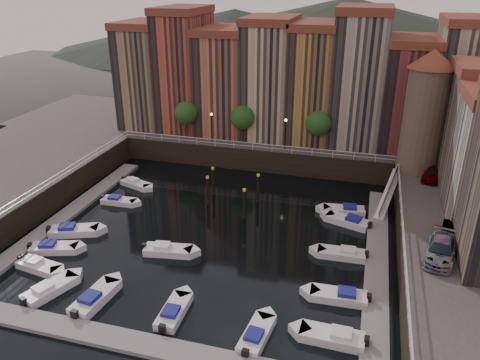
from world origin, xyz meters
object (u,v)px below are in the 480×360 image
(mooring_pilings, at_px, (230,191))
(car_c, at_px, (440,251))
(car_a, at_px, (432,174))
(car_b, at_px, (452,234))
(boat_left_1, at_px, (53,248))
(boat_left_2, at_px, (73,231))
(gangway, at_px, (389,192))
(corner_tower, at_px, (425,110))
(boat_left_0, at_px, (39,266))

(mooring_pilings, bearing_deg, car_c, -26.77)
(mooring_pilings, relative_size, car_a, 1.41)
(mooring_pilings, distance_m, car_b, 23.18)
(boat_left_1, bearing_deg, boat_left_2, 73.83)
(gangway, distance_m, mooring_pilings, 17.54)
(corner_tower, distance_m, gangway, 9.86)
(boat_left_0, relative_size, car_c, 0.85)
(boat_left_1, relative_size, car_b, 1.17)
(car_b, bearing_deg, boat_left_1, -163.81)
(corner_tower, relative_size, mooring_pilings, 2.33)
(boat_left_1, distance_m, car_c, 34.25)
(gangway, bearing_deg, corner_tower, 57.20)
(boat_left_2, distance_m, car_c, 34.16)
(mooring_pilings, xyz_separation_m, boat_left_0, (-12.66, -16.82, -1.30))
(boat_left_1, height_order, car_c, car_c)
(gangway, height_order, boat_left_1, gangway)
(boat_left_0, distance_m, car_b, 36.07)
(corner_tower, relative_size, boat_left_1, 2.92)
(mooring_pilings, bearing_deg, boat_left_0, -126.97)
(car_b, bearing_deg, corner_tower, 102.51)
(corner_tower, distance_m, car_a, 7.14)
(corner_tower, xyz_separation_m, boat_left_2, (-33.27, -19.28, -9.81))
(boat_left_1, bearing_deg, car_b, -6.88)
(gangway, distance_m, car_a, 5.17)
(mooring_pilings, height_order, car_a, car_a)
(car_a, xyz_separation_m, car_c, (-0.82, -16.50, 0.06))
(boat_left_2, bearing_deg, car_a, 4.58)
(mooring_pilings, relative_size, boat_left_1, 1.25)
(corner_tower, xyz_separation_m, boat_left_1, (-33.17, -22.58, -9.84))
(corner_tower, relative_size, boat_left_2, 2.70)
(boat_left_1, relative_size, boat_left_2, 0.93)
(gangway, height_order, boat_left_2, gangway)
(mooring_pilings, height_order, car_b, car_b)
(car_a, bearing_deg, car_b, -70.61)
(boat_left_0, bearing_deg, mooring_pilings, 61.68)
(boat_left_0, height_order, car_a, car_a)
(corner_tower, distance_m, boat_left_0, 42.52)
(car_a, bearing_deg, boat_left_2, -136.94)
(car_a, bearing_deg, boat_left_0, -128.75)
(boat_left_2, bearing_deg, boat_left_0, -104.94)
(car_a, distance_m, car_b, 13.26)
(gangway, distance_m, boat_left_0, 36.38)
(gangway, bearing_deg, car_b, -66.59)
(boat_left_2, bearing_deg, car_b, -15.46)
(car_c, bearing_deg, boat_left_1, -162.52)
(gangway, relative_size, car_c, 1.56)
(boat_left_0, bearing_deg, car_c, 19.50)
(car_b, height_order, car_c, car_c)
(mooring_pilings, distance_m, boat_left_0, 21.09)
(corner_tower, distance_m, car_b, 17.23)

